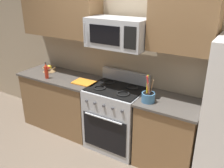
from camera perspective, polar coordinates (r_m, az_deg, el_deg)
wall_back at (r=3.49m, az=4.13°, el=6.81°), size 8.00×0.10×2.60m
counter_left at (r=4.07m, az=-11.79°, el=-3.97°), size 1.29×0.61×0.91m
range_oven at (r=3.51m, az=0.92°, el=-7.73°), size 0.76×0.65×1.09m
counter_right at (r=3.25m, az=12.98°, el=-11.38°), size 0.77×0.61×0.91m
microwave at (r=3.11m, az=1.31°, el=11.95°), size 0.77×0.44×0.37m
upper_cabinets_left at (r=3.80m, az=-11.95°, el=16.32°), size 1.28×0.34×0.71m
upper_cabinets_right at (r=2.89m, az=16.58°, el=14.09°), size 0.76×0.34×0.71m
utensil_crock at (r=2.96m, az=8.52°, el=-2.93°), size 0.16×0.16×0.34m
fruit_basket at (r=4.10m, az=-14.58°, el=3.51°), size 0.21×0.21×0.10m
cutting_board at (r=3.53m, az=-6.38°, el=0.35°), size 0.35×0.24×0.02m
bottle_hot_sauce at (r=3.78m, az=-15.20°, el=2.96°), size 0.05×0.05×0.25m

